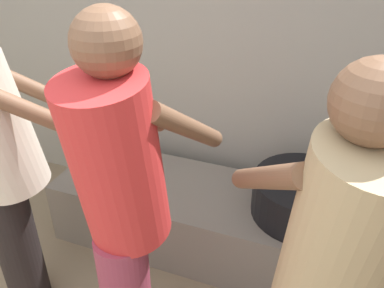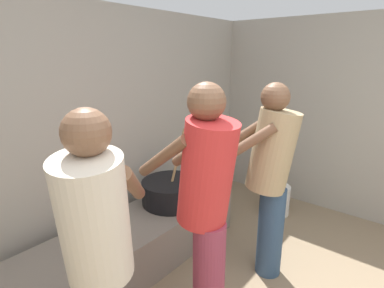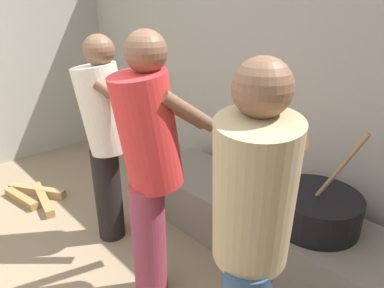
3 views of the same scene
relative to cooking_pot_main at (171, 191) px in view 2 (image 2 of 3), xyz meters
name	(u,v)px [view 2 (image 2 of 3)]	position (x,y,z in m)	size (l,w,h in m)	color
block_enclosure_rear	(48,143)	(-0.83, 0.51, 0.56)	(5.26, 0.20, 2.13)	#9E998E
hearth_ledge	(137,243)	(-0.45, -0.01, -0.31)	(1.99, 0.60, 0.40)	slate
cooking_pot_main	(171,191)	(0.00, 0.00, 0.00)	(0.54, 0.54, 0.67)	black
cook_in_cream_shirt	(98,253)	(-1.24, -0.71, 0.36)	(0.69, 0.66, 1.52)	black
cook_in_tan_shirt	(271,172)	(0.15, -0.89, 0.37)	(0.63, 0.71, 1.54)	navy
cook_in_red_shirt	(206,200)	(-0.58, -0.83, 0.40)	(0.42, 0.70, 1.58)	#8C3347
bucket_white_plastic	(276,199)	(1.12, -0.54, -0.34)	(0.30, 0.30, 0.33)	silver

